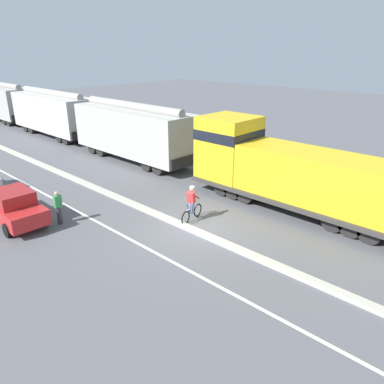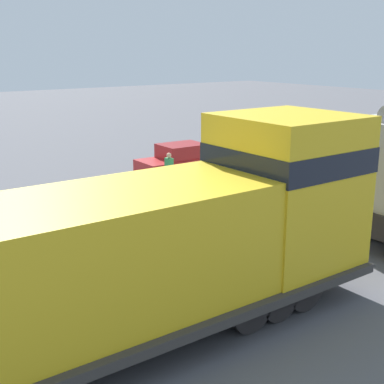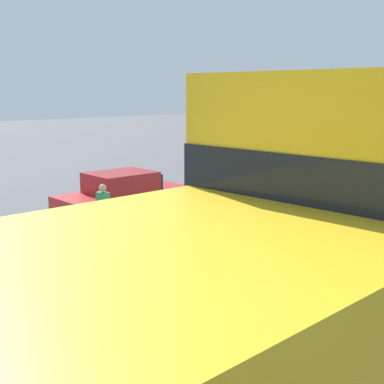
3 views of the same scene
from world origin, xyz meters
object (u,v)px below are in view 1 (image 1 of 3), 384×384
Objects in this scene: locomotive at (284,172)px; hopper_car_lead at (133,132)px; pedestrian_by_cars at (58,207)px; parked_car_red at (13,206)px; hopper_car_trailing at (2,101)px; hopper_car_middle at (53,113)px; cyclist at (192,205)px.

hopper_car_lead is at bearing 90.00° from locomotive.
parked_car_red is at bearing 128.44° from pedestrian_by_cars.
pedestrian_by_cars is at bearing -51.56° from parked_car_red.
hopper_car_trailing is 29.25m from parked_car_red.
parked_car_red is (-10.38, -15.71, -1.26)m from hopper_car_middle.
parked_car_red is (-10.38, -27.31, -1.26)m from hopper_car_trailing.
locomotive is 12.16m from hopper_car_lead.
locomotive is at bearing -90.00° from hopper_car_middle.
hopper_car_middle is 2.49× the size of parked_car_red.
hopper_car_lead reaches higher than cyclist.
pedestrian_by_cars is (-9.03, -17.41, -1.23)m from hopper_car_middle.
hopper_car_trailing is 6.54× the size of pedestrian_by_cars.
cyclist is at bearing 154.99° from locomotive.
cyclist is at bearing -43.28° from pedestrian_by_cars.
hopper_car_trailing is (0.00, 23.20, 0.00)m from hopper_car_lead.
locomotive reaches higher than hopper_car_lead.
hopper_car_trailing is 6.18× the size of cyclist.
hopper_car_middle is (0.00, 11.60, 0.00)m from hopper_car_lead.
parked_car_red and pedestrian_by_cars have the same top height.
pedestrian_by_cars is (-9.03, -29.01, -1.23)m from hopper_car_trailing.
locomotive is at bearing -25.01° from cyclist.
cyclist is 1.06× the size of pedestrian_by_cars.
locomotive is 11.08m from pedestrian_by_cars.
hopper_car_lead is 6.18× the size of cyclist.
locomotive reaches higher than pedestrian_by_cars.
pedestrian_by_cars is at bearing -107.29° from hopper_car_trailing.
hopper_car_middle is 1.00× the size of hopper_car_trailing.
locomotive is 35.36m from hopper_car_trailing.
locomotive is 13.17m from parked_car_red.
hopper_car_middle reaches higher than pedestrian_by_cars.
parked_car_red is (-10.38, 8.04, -0.98)m from locomotive.
hopper_car_lead is at bearing 32.77° from pedestrian_by_cars.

